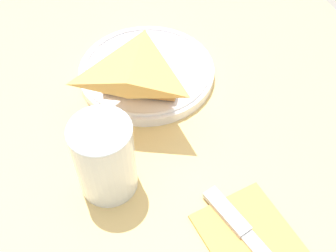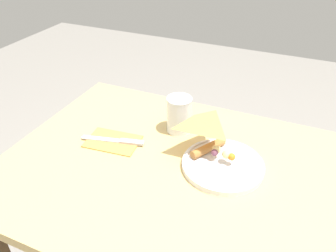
{
  "view_description": "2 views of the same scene",
  "coord_description": "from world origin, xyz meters",
  "px_view_note": "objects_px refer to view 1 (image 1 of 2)",
  "views": [
    {
      "loc": [
        0.43,
        -0.21,
        1.25
      ],
      "look_at": [
        0.1,
        -0.07,
        0.82
      ],
      "focal_mm": 45.0,
      "sensor_mm": 36.0,
      "label": 1
    },
    {
      "loc": [
        -0.17,
        0.62,
        1.35
      ],
      "look_at": [
        0.13,
        -0.08,
        0.84
      ],
      "focal_mm": 35.0,
      "sensor_mm": 36.0,
      "label": 2
    }
  ],
  "objects_px": {
    "napkin_folded": "(258,250)",
    "butter_knife": "(254,242)",
    "dining_table": "(183,135)",
    "milk_glass": "(105,161)",
    "plate_pizza": "(146,70)"
  },
  "relations": [
    {
      "from": "napkin_folded",
      "to": "butter_knife",
      "type": "height_order",
      "value": "butter_knife"
    },
    {
      "from": "dining_table",
      "to": "milk_glass",
      "type": "relative_size",
      "value": 9.54
    },
    {
      "from": "napkin_folded",
      "to": "butter_knife",
      "type": "distance_m",
      "value": 0.01
    },
    {
      "from": "dining_table",
      "to": "napkin_folded",
      "type": "relative_size",
      "value": 6.6
    },
    {
      "from": "milk_glass",
      "to": "napkin_folded",
      "type": "relative_size",
      "value": 0.69
    },
    {
      "from": "napkin_folded",
      "to": "dining_table",
      "type": "bearing_deg",
      "value": 173.79
    },
    {
      "from": "butter_knife",
      "to": "napkin_folded",
      "type": "bearing_deg",
      "value": -0.0
    },
    {
      "from": "dining_table",
      "to": "napkin_folded",
      "type": "height_order",
      "value": "napkin_folded"
    },
    {
      "from": "dining_table",
      "to": "milk_glass",
      "type": "height_order",
      "value": "milk_glass"
    },
    {
      "from": "milk_glass",
      "to": "butter_knife",
      "type": "relative_size",
      "value": 0.59
    },
    {
      "from": "plate_pizza",
      "to": "butter_knife",
      "type": "bearing_deg",
      "value": 3.12
    },
    {
      "from": "plate_pizza",
      "to": "dining_table",
      "type": "bearing_deg",
      "value": 50.22
    },
    {
      "from": "dining_table",
      "to": "plate_pizza",
      "type": "distance_m",
      "value": 0.16
    },
    {
      "from": "butter_knife",
      "to": "dining_table",
      "type": "bearing_deg",
      "value": 160.0
    },
    {
      "from": "milk_glass",
      "to": "butter_knife",
      "type": "height_order",
      "value": "milk_glass"
    }
  ]
}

